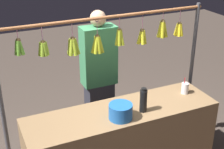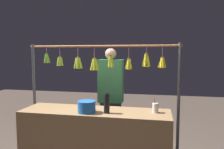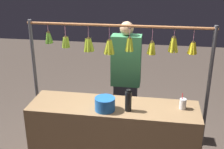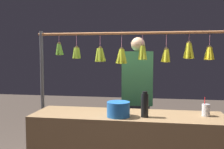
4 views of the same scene
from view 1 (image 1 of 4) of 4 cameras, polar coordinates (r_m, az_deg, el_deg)
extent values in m
cube|color=olive|center=(3.59, 1.71, -12.16)|extent=(2.02, 0.57, 0.86)
cylinder|color=#4C4C51|center=(4.15, 13.57, -0.05)|extent=(0.04, 0.04, 1.78)
cylinder|color=#4C4C51|center=(3.39, -18.51, -6.65)|extent=(0.04, 0.04, 1.78)
cylinder|color=#9E6038|center=(3.31, -0.83, 9.97)|extent=(2.31, 0.03, 0.03)
torus|color=black|center=(3.75, 11.89, 10.93)|extent=(0.04, 0.02, 0.04)
cylinder|color=pink|center=(3.76, 11.79, 9.78)|extent=(0.01, 0.01, 0.15)
sphere|color=brown|center=(3.78, 11.69, 8.68)|extent=(0.05, 0.05, 0.05)
cylinder|color=yellow|center=(3.79, 11.30, 7.62)|extent=(0.07, 0.04, 0.14)
cylinder|color=yellow|center=(3.78, 11.68, 7.55)|extent=(0.05, 0.06, 0.15)
cylinder|color=yellow|center=(3.79, 11.93, 7.58)|extent=(0.05, 0.06, 0.15)
cylinder|color=yellow|center=(3.82, 11.95, 7.69)|extent=(0.06, 0.04, 0.14)
cylinder|color=yellow|center=(3.83, 11.59, 7.78)|extent=(0.05, 0.05, 0.15)
cylinder|color=yellow|center=(3.81, 11.23, 7.74)|extent=(0.05, 0.06, 0.15)
torus|color=black|center=(3.62, 8.97, 10.68)|extent=(0.04, 0.01, 0.04)
cylinder|color=pink|center=(3.64, 8.91, 9.86)|extent=(0.01, 0.01, 0.10)
sphere|color=brown|center=(3.65, 8.86, 9.08)|extent=(0.05, 0.05, 0.05)
cylinder|color=gold|center=(3.66, 8.41, 7.75)|extent=(0.07, 0.05, 0.18)
cylinder|color=gold|center=(3.65, 8.84, 7.65)|extent=(0.05, 0.06, 0.18)
cylinder|color=gold|center=(3.67, 9.17, 7.75)|extent=(0.07, 0.06, 0.18)
cylinder|color=gold|center=(3.70, 8.93, 7.87)|extent=(0.07, 0.06, 0.18)
cylinder|color=gold|center=(3.69, 8.50, 7.87)|extent=(0.05, 0.06, 0.18)
torus|color=black|center=(3.49, 5.42, 10.35)|extent=(0.04, 0.02, 0.04)
cylinder|color=pink|center=(3.51, 5.36, 8.98)|extent=(0.01, 0.01, 0.17)
sphere|color=brown|center=(3.54, 5.31, 7.67)|extent=(0.05, 0.05, 0.05)
cylinder|color=gold|center=(3.55, 4.91, 6.48)|extent=(0.07, 0.04, 0.16)
cylinder|color=gold|center=(3.54, 5.38, 6.40)|extent=(0.05, 0.08, 0.16)
cylinder|color=gold|center=(3.56, 5.63, 6.50)|extent=(0.06, 0.05, 0.16)
cylinder|color=gold|center=(3.58, 5.39, 6.62)|extent=(0.06, 0.06, 0.16)
cylinder|color=gold|center=(3.58, 5.02, 6.61)|extent=(0.04, 0.07, 0.16)
torus|color=black|center=(3.37, 1.34, 9.92)|extent=(0.04, 0.01, 0.04)
cylinder|color=pink|center=(3.39, 1.32, 8.82)|extent=(0.01, 0.01, 0.13)
sphere|color=brown|center=(3.41, 1.31, 7.77)|extent=(0.04, 0.04, 0.04)
cylinder|color=#AAB625|center=(3.42, 0.95, 6.41)|extent=(0.06, 0.04, 0.17)
cylinder|color=#AAB625|center=(3.41, 1.32, 6.35)|extent=(0.04, 0.05, 0.17)
cylinder|color=#AAB625|center=(3.42, 1.67, 6.42)|extent=(0.06, 0.07, 0.17)
cylinder|color=#AAB625|center=(3.44, 1.65, 6.54)|extent=(0.06, 0.04, 0.17)
cylinder|color=#AAB625|center=(3.45, 1.34, 6.61)|extent=(0.05, 0.06, 0.17)
cylinder|color=#AAB625|center=(3.45, 0.98, 6.56)|extent=(0.05, 0.06, 0.17)
torus|color=black|center=(3.27, -2.64, 9.45)|extent=(0.04, 0.01, 0.04)
cylinder|color=pink|center=(3.30, -2.61, 8.02)|extent=(0.01, 0.01, 0.17)
sphere|color=brown|center=(3.32, -2.59, 6.64)|extent=(0.05, 0.05, 0.05)
cylinder|color=gold|center=(3.34, -3.08, 5.16)|extent=(0.08, 0.04, 0.18)
cylinder|color=gold|center=(3.32, -2.77, 5.06)|extent=(0.07, 0.07, 0.18)
cylinder|color=gold|center=(3.32, -2.27, 5.08)|extent=(0.04, 0.06, 0.18)
cylinder|color=gold|center=(3.34, -2.02, 5.21)|extent=(0.07, 0.06, 0.18)
cylinder|color=gold|center=(3.37, -2.17, 5.37)|extent=(0.07, 0.05, 0.18)
cylinder|color=gold|center=(3.38, -2.63, 5.41)|extent=(0.04, 0.06, 0.18)
cylinder|color=gold|center=(3.37, -2.99, 5.33)|extent=(0.05, 0.06, 0.18)
torus|color=black|center=(3.19, -7.04, 8.88)|extent=(0.04, 0.01, 0.04)
cylinder|color=pink|center=(3.21, -6.96, 7.51)|extent=(0.01, 0.01, 0.16)
sphere|color=brown|center=(3.24, -6.89, 6.19)|extent=(0.05, 0.05, 0.05)
cylinder|color=#97B027|center=(3.25, -7.36, 4.74)|extent=(0.06, 0.04, 0.17)
cylinder|color=#97B027|center=(3.23, -7.10, 4.66)|extent=(0.06, 0.06, 0.17)
cylinder|color=#97B027|center=(3.23, -6.55, 4.68)|extent=(0.04, 0.08, 0.17)
cylinder|color=#97B027|center=(3.26, -6.23, 4.86)|extent=(0.07, 0.05, 0.17)
cylinder|color=#97B027|center=(3.28, -6.42, 5.01)|extent=(0.07, 0.06, 0.17)
cylinder|color=#97B027|center=(3.29, -6.81, 5.04)|extent=(0.05, 0.06, 0.17)
cylinder|color=#97B027|center=(3.28, -7.32, 4.93)|extent=(0.06, 0.07, 0.17)
torus|color=black|center=(3.12, -12.23, 8.13)|extent=(0.04, 0.01, 0.04)
cylinder|color=pink|center=(3.14, -12.11, 6.80)|extent=(0.01, 0.01, 0.15)
sphere|color=brown|center=(3.16, -11.99, 5.52)|extent=(0.05, 0.05, 0.05)
cylinder|color=#86AA29|center=(3.18, -12.36, 4.34)|extent=(0.06, 0.04, 0.14)
cylinder|color=#86AA29|center=(3.16, -12.04, 4.24)|extent=(0.05, 0.06, 0.14)
cylinder|color=#86AA29|center=(3.16, -11.60, 4.29)|extent=(0.04, 0.05, 0.14)
cylinder|color=#86AA29|center=(3.19, -11.40, 4.46)|extent=(0.05, 0.04, 0.14)
cylinder|color=#86AA29|center=(3.21, -11.71, 4.57)|extent=(0.05, 0.06, 0.14)
cylinder|color=#86AA29|center=(3.20, -12.23, 4.49)|extent=(0.05, 0.06, 0.14)
torus|color=black|center=(3.08, -16.29, 7.50)|extent=(0.04, 0.01, 0.04)
cylinder|color=pink|center=(3.10, -16.17, 6.60)|extent=(0.01, 0.01, 0.10)
sphere|color=brown|center=(3.11, -16.07, 5.74)|extent=(0.04, 0.04, 0.04)
cylinder|color=#609E2D|center=(3.13, -16.30, 4.49)|extent=(0.05, 0.04, 0.14)
cylinder|color=#609E2D|center=(3.11, -16.02, 4.41)|extent=(0.05, 0.06, 0.14)
cylinder|color=#609E2D|center=(3.12, -15.60, 4.51)|extent=(0.06, 0.06, 0.15)
cylinder|color=#609E2D|center=(3.15, -15.64, 4.66)|extent=(0.06, 0.05, 0.15)
cylinder|color=#609E2D|center=(3.15, -16.10, 4.64)|extent=(0.04, 0.05, 0.14)
cylinder|color=black|center=(3.29, 5.49, -4.62)|extent=(0.08, 0.08, 0.24)
cylinder|color=black|center=(3.23, 5.59, -2.60)|extent=(0.05, 0.05, 0.02)
cylinder|color=#2060B4|center=(3.18, 1.51, -6.47)|extent=(0.23, 0.23, 0.15)
cylinder|color=silver|center=(3.73, 12.62, -2.34)|extent=(0.08, 0.08, 0.12)
cylinder|color=red|center=(3.71, 12.52, -1.90)|extent=(0.01, 0.02, 0.19)
cube|color=#2D2D38|center=(4.20, -2.17, -6.49)|extent=(0.33, 0.22, 0.82)
cube|color=#3F8C59|center=(3.86, -2.35, 3.28)|extent=(0.41, 0.22, 0.71)
sphere|color=tan|center=(3.71, -2.48, 9.76)|extent=(0.19, 0.19, 0.19)
camera|label=2|loc=(2.31, 64.15, -15.34)|focal=35.31mm
camera|label=3|loc=(1.82, 79.33, -0.14)|focal=46.35mm
camera|label=4|loc=(1.90, 55.53, -23.34)|focal=40.63mm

